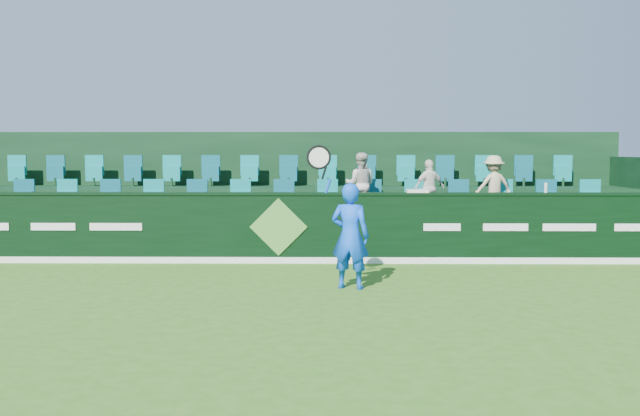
{
  "coord_description": "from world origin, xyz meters",
  "views": [
    {
      "loc": [
        0.95,
        -9.54,
        2.15
      ],
      "look_at": [
        0.8,
        2.8,
        1.15
      ],
      "focal_mm": 40.0,
      "sensor_mm": 36.0,
      "label": 1
    }
  ],
  "objects_px": {
    "spectator_right": "(493,186)",
    "tennis_player": "(350,235)",
    "spectator_middle": "(429,188)",
    "towel": "(417,191)",
    "spectator_left": "(360,184)",
    "drinks_bottle": "(546,188)"
  },
  "relations": [
    {
      "from": "towel",
      "to": "spectator_left",
      "type": "bearing_deg",
      "value": 132.71
    },
    {
      "from": "spectator_middle",
      "to": "towel",
      "type": "height_order",
      "value": "spectator_middle"
    },
    {
      "from": "spectator_left",
      "to": "drinks_bottle",
      "type": "height_order",
      "value": "spectator_left"
    },
    {
      "from": "spectator_right",
      "to": "towel",
      "type": "bearing_deg",
      "value": 19.09
    },
    {
      "from": "spectator_left",
      "to": "spectator_middle",
      "type": "distance_m",
      "value": 1.42
    },
    {
      "from": "spectator_left",
      "to": "tennis_player",
      "type": "bearing_deg",
      "value": 93.4
    },
    {
      "from": "spectator_left",
      "to": "spectator_middle",
      "type": "relative_size",
      "value": 1.12
    },
    {
      "from": "spectator_left",
      "to": "towel",
      "type": "relative_size",
      "value": 3.18
    },
    {
      "from": "towel",
      "to": "tennis_player",
      "type": "bearing_deg",
      "value": -118.02
    },
    {
      "from": "tennis_player",
      "to": "drinks_bottle",
      "type": "distance_m",
      "value": 4.62
    },
    {
      "from": "spectator_right",
      "to": "drinks_bottle",
      "type": "bearing_deg",
      "value": 108.96
    },
    {
      "from": "towel",
      "to": "spectator_right",
      "type": "bearing_deg",
      "value": 33.38
    },
    {
      "from": "tennis_player",
      "to": "spectator_right",
      "type": "relative_size",
      "value": 1.83
    },
    {
      "from": "tennis_player",
      "to": "spectator_middle",
      "type": "bearing_deg",
      "value": 64.57
    },
    {
      "from": "spectator_right",
      "to": "tennis_player",
      "type": "bearing_deg",
      "value": 35.94
    },
    {
      "from": "spectator_middle",
      "to": "spectator_right",
      "type": "bearing_deg",
      "value": 156.58
    },
    {
      "from": "spectator_left",
      "to": "spectator_right",
      "type": "xyz_separation_m",
      "value": [
        2.73,
        0.0,
        -0.03
      ]
    },
    {
      "from": "spectator_right",
      "to": "drinks_bottle",
      "type": "relative_size",
      "value": 6.62
    },
    {
      "from": "tennis_player",
      "to": "spectator_right",
      "type": "bearing_deg",
      "value": 50.23
    },
    {
      "from": "tennis_player",
      "to": "towel",
      "type": "bearing_deg",
      "value": 61.98
    },
    {
      "from": "spectator_left",
      "to": "spectator_right",
      "type": "distance_m",
      "value": 2.73
    },
    {
      "from": "spectator_middle",
      "to": "towel",
      "type": "distance_m",
      "value": 1.19
    }
  ]
}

